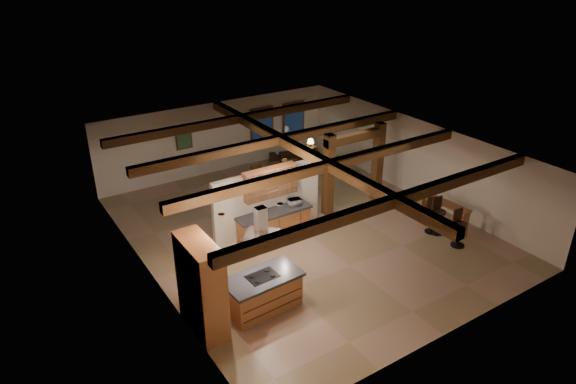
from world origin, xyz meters
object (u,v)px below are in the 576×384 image
Objects in this scene: dining_table at (278,189)px; sofa at (294,155)px; kitchen_island at (263,292)px; bar_counter at (444,211)px.

sofa is at bearing 54.64° from dining_table.
kitchen_island is 7.10m from bar_counter.
sofa is (2.44, 2.59, -0.02)m from dining_table.
kitchen_island reaches higher than sofa.
sofa is at bearing 51.72° from kitchen_island.
dining_table is at bearing 54.41° from kitchen_island.
dining_table is at bearing 57.25° from sofa.
kitchen_island is at bearing 62.19° from sofa.
bar_counter reaches higher than dining_table.
bar_counter is (3.29, -4.92, 0.31)m from dining_table.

